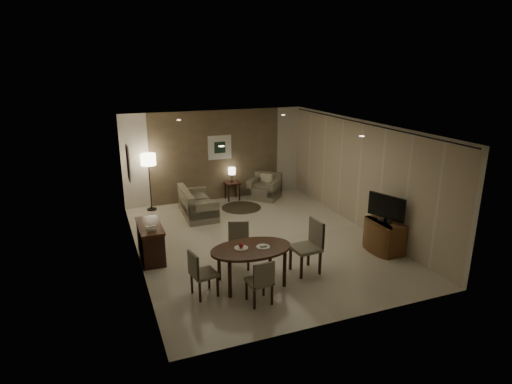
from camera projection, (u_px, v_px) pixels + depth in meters
name	position (u px, v px, depth m)	size (l,w,h in m)	color
room_shell	(253.00, 182.00, 10.05)	(5.50, 7.00, 2.70)	beige
taupe_accent	(216.00, 156.00, 12.80)	(3.96, 0.03, 2.70)	#706445
curtain_wall	(359.00, 176.00, 10.62)	(0.08, 6.70, 2.58)	beige
curtain_rod	(363.00, 123.00, 10.24)	(0.03, 0.03, 6.80)	black
art_back_frame	(220.00, 147.00, 12.74)	(0.72, 0.03, 0.72)	silver
art_back_canvas	(220.00, 147.00, 12.72)	(0.34, 0.01, 0.34)	black
art_left_frame	(128.00, 163.00, 9.67)	(0.03, 0.60, 0.80)	silver
art_left_canvas	(129.00, 163.00, 9.68)	(0.01, 0.46, 0.64)	gray
downlight_nl	(221.00, 146.00, 7.21)	(0.10, 0.10, 0.01)	white
downlight_nr	(362.00, 136.00, 8.18)	(0.10, 0.10, 0.01)	white
downlight_fl	(179.00, 120.00, 10.42)	(0.10, 0.10, 0.01)	white
downlight_fr	(283.00, 115.00, 11.39)	(0.10, 0.10, 0.01)	white
console_desk	(151.00, 242.00, 9.12)	(0.48, 1.20, 0.75)	#442B15
telephone	(151.00, 228.00, 8.72)	(0.20, 0.14, 0.09)	white
tv_cabinet	(384.00, 236.00, 9.47)	(0.48, 0.90, 0.70)	brown
flat_tv	(386.00, 208.00, 9.27)	(0.06, 0.88, 0.60)	black
dining_table	(251.00, 266.00, 8.06)	(1.55, 0.97, 0.73)	#442B15
chair_near	(259.00, 281.00, 7.40)	(0.41, 0.41, 0.84)	gray
chair_far	(239.00, 246.00, 8.69)	(0.44, 0.44, 0.91)	gray
chair_left	(204.00, 273.00, 7.63)	(0.42, 0.42, 0.87)	gray
chair_right	(305.00, 247.00, 8.45)	(0.51, 0.51, 1.06)	gray
plate_a	(241.00, 248.00, 7.94)	(0.26, 0.26, 0.02)	white
plate_b	(263.00, 247.00, 7.99)	(0.26, 0.26, 0.02)	white
fruit_apple	(241.00, 245.00, 7.92)	(0.09, 0.09, 0.09)	red
napkin	(263.00, 246.00, 7.98)	(0.12, 0.08, 0.03)	white
round_rug	(241.00, 207.00, 12.37)	(1.14, 1.14, 0.01)	#3D3422
sofa	(198.00, 202.00, 11.65)	(0.80, 1.59, 0.75)	gray
armchair	(264.00, 186.00, 13.11)	(0.86, 0.81, 0.76)	gray
side_table	(232.00, 191.00, 13.03)	(0.43, 0.43, 0.55)	black
table_lamp	(232.00, 174.00, 12.89)	(0.22, 0.22, 0.50)	#FFEAC1
floor_lamp	(150.00, 182.00, 11.96)	(0.41, 0.41, 1.62)	#FFE5B7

